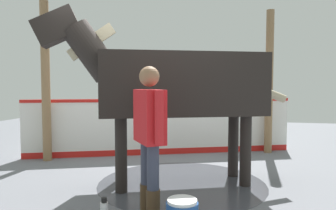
% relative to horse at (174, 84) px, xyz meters
% --- Properties ---
extents(ground_plane, '(16.00, 16.00, 0.02)m').
position_rel_horse_xyz_m(ground_plane, '(-0.26, 0.22, -1.44)').
color(ground_plane, slate).
extents(wet_patch, '(2.42, 2.42, 0.00)m').
position_rel_horse_xyz_m(wet_patch, '(0.11, 0.04, -1.43)').
color(wet_patch, '#42444C').
rests_on(wet_patch, ground).
extents(barrier_wall, '(5.15, 2.09, 1.15)m').
position_rel_horse_xyz_m(barrier_wall, '(-0.61, 1.86, -0.90)').
color(barrier_wall, white).
rests_on(barrier_wall, ground).
extents(roof_post_near, '(0.16, 0.16, 2.97)m').
position_rel_horse_xyz_m(roof_post_near, '(-2.61, 0.87, 0.05)').
color(roof_post_near, olive).
rests_on(roof_post_near, ground).
extents(roof_post_far, '(0.16, 0.16, 2.97)m').
position_rel_horse_xyz_m(roof_post_far, '(1.54, 2.50, 0.05)').
color(roof_post_far, olive).
rests_on(roof_post_far, ground).
extents(horse, '(3.43, 1.69, 2.47)m').
position_rel_horse_xyz_m(horse, '(0.00, 0.00, 0.00)').
color(horse, black).
rests_on(horse, ground).
extents(handler, '(0.45, 0.56, 1.62)m').
position_rel_horse_xyz_m(handler, '(-0.04, -1.14, -0.50)').
color(handler, '#47331E').
rests_on(handler, ground).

